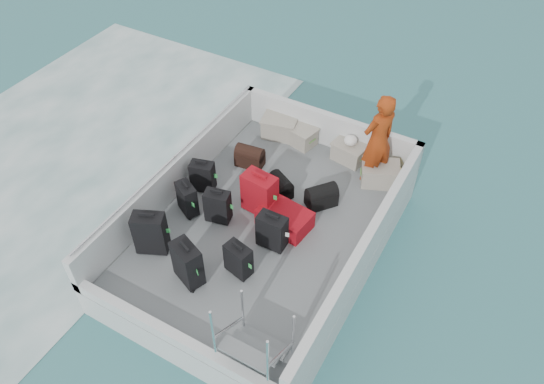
{
  "coord_description": "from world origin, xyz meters",
  "views": [
    {
      "loc": [
        2.99,
        -5.01,
        7.17
      ],
      "look_at": [
        -0.08,
        0.41,
        1.0
      ],
      "focal_mm": 35.0,
      "sensor_mm": 36.0,
      "label": 1
    }
  ],
  "objects_px": {
    "suitcase_3": "(188,264)",
    "suitcase_8": "(285,218)",
    "suitcase_5": "(260,194)",
    "crate_3": "(379,175)",
    "suitcase_1": "(187,199)",
    "suitcase_7": "(272,232)",
    "suitcase_4": "(218,207)",
    "suitcase_6": "(238,260)",
    "suitcase_0": "(151,233)",
    "crate_1": "(300,136)",
    "crate_2": "(349,153)",
    "passenger": "(378,140)",
    "crate_0": "(280,128)",
    "suitcase_2": "(203,177)"
  },
  "relations": [
    {
      "from": "suitcase_3",
      "to": "suitcase_8",
      "type": "distance_m",
      "value": 1.81
    },
    {
      "from": "suitcase_5",
      "to": "crate_3",
      "type": "bearing_deg",
      "value": 53.35
    },
    {
      "from": "suitcase_1",
      "to": "suitcase_3",
      "type": "height_order",
      "value": "suitcase_3"
    },
    {
      "from": "suitcase_1",
      "to": "suitcase_7",
      "type": "xyz_separation_m",
      "value": [
        1.58,
        0.06,
        0.02
      ]
    },
    {
      "from": "suitcase_4",
      "to": "suitcase_5",
      "type": "xyz_separation_m",
      "value": [
        0.48,
        0.53,
        0.08
      ]
    },
    {
      "from": "suitcase_6",
      "to": "suitcase_1",
      "type": "bearing_deg",
      "value": 167.94
    },
    {
      "from": "suitcase_0",
      "to": "crate_1",
      "type": "bearing_deg",
      "value": 52.81
    },
    {
      "from": "suitcase_6",
      "to": "crate_3",
      "type": "bearing_deg",
      "value": 81.7
    },
    {
      "from": "suitcase_7",
      "to": "crate_1",
      "type": "height_order",
      "value": "suitcase_7"
    },
    {
      "from": "suitcase_4",
      "to": "suitcase_1",
      "type": "bearing_deg",
      "value": 177.35
    },
    {
      "from": "suitcase_1",
      "to": "crate_1",
      "type": "relative_size",
      "value": 1.03
    },
    {
      "from": "suitcase_3",
      "to": "suitcase_5",
      "type": "xyz_separation_m",
      "value": [
        0.19,
        1.75,
        0.02
      ]
    },
    {
      "from": "suitcase_8",
      "to": "crate_3",
      "type": "distance_m",
      "value": 1.98
    },
    {
      "from": "suitcase_6",
      "to": "crate_2",
      "type": "distance_m",
      "value": 3.23
    },
    {
      "from": "crate_1",
      "to": "suitcase_1",
      "type": "bearing_deg",
      "value": -107.26
    },
    {
      "from": "passenger",
      "to": "suitcase_0",
      "type": "bearing_deg",
      "value": -5.62
    },
    {
      "from": "crate_1",
      "to": "crate_2",
      "type": "distance_m",
      "value": 1.02
    },
    {
      "from": "suitcase_3",
      "to": "suitcase_7",
      "type": "xyz_separation_m",
      "value": [
        0.75,
        1.18,
        -0.05
      ]
    },
    {
      "from": "suitcase_0",
      "to": "crate_2",
      "type": "relative_size",
      "value": 1.33
    },
    {
      "from": "crate_0",
      "to": "suitcase_2",
      "type": "bearing_deg",
      "value": -102.29
    },
    {
      "from": "passenger",
      "to": "crate_0",
      "type": "bearing_deg",
      "value": -66.76
    },
    {
      "from": "suitcase_3",
      "to": "suitcase_4",
      "type": "bearing_deg",
      "value": 125.76
    },
    {
      "from": "suitcase_3",
      "to": "suitcase_8",
      "type": "height_order",
      "value": "suitcase_3"
    },
    {
      "from": "suitcase_6",
      "to": "suitcase_7",
      "type": "height_order",
      "value": "suitcase_7"
    },
    {
      "from": "suitcase_8",
      "to": "crate_3",
      "type": "bearing_deg",
      "value": -22.04
    },
    {
      "from": "suitcase_2",
      "to": "crate_0",
      "type": "bearing_deg",
      "value": 61.69
    },
    {
      "from": "crate_0",
      "to": "crate_1",
      "type": "distance_m",
      "value": 0.45
    },
    {
      "from": "passenger",
      "to": "suitcase_8",
      "type": "bearing_deg",
      "value": 5.8
    },
    {
      "from": "suitcase_6",
      "to": "crate_2",
      "type": "relative_size",
      "value": 0.99
    },
    {
      "from": "suitcase_5",
      "to": "suitcase_8",
      "type": "xyz_separation_m",
      "value": [
        0.53,
        -0.1,
        -0.22
      ]
    },
    {
      "from": "crate_3",
      "to": "suitcase_8",
      "type": "bearing_deg",
      "value": -119.23
    },
    {
      "from": "suitcase_7",
      "to": "crate_3",
      "type": "xyz_separation_m",
      "value": [
        0.94,
        2.19,
        -0.13
      ]
    },
    {
      "from": "suitcase_0",
      "to": "suitcase_2",
      "type": "xyz_separation_m",
      "value": [
        -0.1,
        1.52,
        -0.09
      ]
    },
    {
      "from": "suitcase_6",
      "to": "suitcase_4",
      "type": "bearing_deg",
      "value": 151.91
    },
    {
      "from": "crate_1",
      "to": "suitcase_8",
      "type": "bearing_deg",
      "value": -69.3
    },
    {
      "from": "suitcase_5",
      "to": "suitcase_6",
      "type": "xyz_separation_m",
      "value": [
        0.39,
        -1.28,
        -0.1
      ]
    },
    {
      "from": "suitcase_7",
      "to": "suitcase_1",
      "type": "bearing_deg",
      "value": -178.68
    },
    {
      "from": "suitcase_3",
      "to": "suitcase_4",
      "type": "xyz_separation_m",
      "value": [
        -0.29,
        1.23,
        -0.06
      ]
    },
    {
      "from": "suitcase_1",
      "to": "crate_1",
      "type": "height_order",
      "value": "suitcase_1"
    },
    {
      "from": "suitcase_2",
      "to": "suitcase_8",
      "type": "distance_m",
      "value": 1.65
    },
    {
      "from": "suitcase_2",
      "to": "crate_0",
      "type": "height_order",
      "value": "suitcase_2"
    },
    {
      "from": "suitcase_4",
      "to": "passenger",
      "type": "distance_m",
      "value": 2.91
    },
    {
      "from": "suitcase_4",
      "to": "suitcase_5",
      "type": "bearing_deg",
      "value": 34.84
    },
    {
      "from": "suitcase_3",
      "to": "crate_1",
      "type": "relative_size",
      "value": 1.27
    },
    {
      "from": "suitcase_0",
      "to": "suitcase_3",
      "type": "height_order",
      "value": "suitcase_0"
    },
    {
      "from": "suitcase_1",
      "to": "suitcase_3",
      "type": "xyz_separation_m",
      "value": [
        0.84,
        -1.13,
        0.07
      ]
    },
    {
      "from": "suitcase_7",
      "to": "suitcase_3",
      "type": "bearing_deg",
      "value": -122.92
    },
    {
      "from": "suitcase_1",
      "to": "suitcase_4",
      "type": "bearing_deg",
      "value": 38.21
    },
    {
      "from": "suitcase_6",
      "to": "crate_0",
      "type": "relative_size",
      "value": 0.89
    },
    {
      "from": "suitcase_1",
      "to": "suitcase_6",
      "type": "xyz_separation_m",
      "value": [
        1.41,
        -0.65,
        -0.01
      ]
    }
  ]
}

